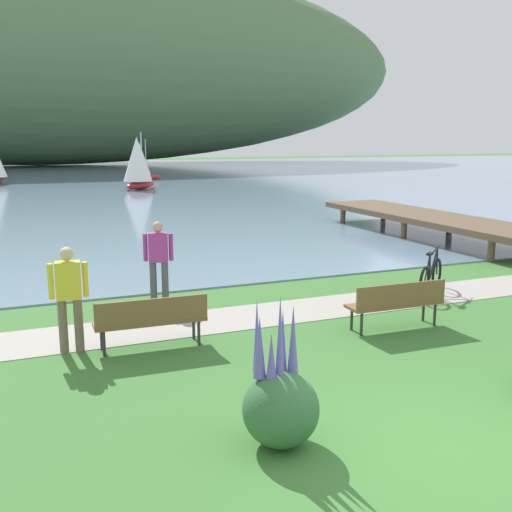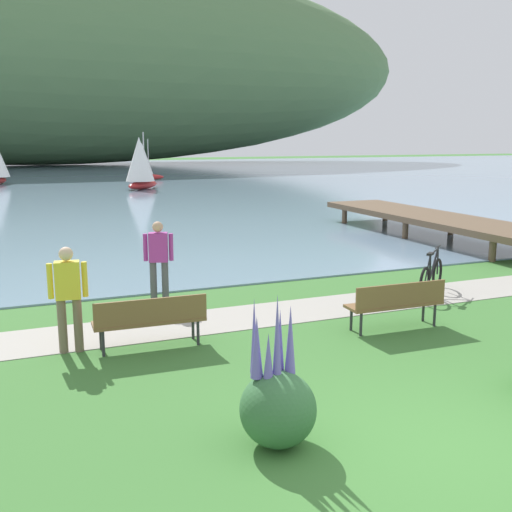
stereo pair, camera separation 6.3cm
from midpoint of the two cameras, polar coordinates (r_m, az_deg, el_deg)
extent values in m
plane|color=#3D7533|center=(7.20, 18.25, -17.34)|extent=(200.00, 200.00, 0.00)
cube|color=#7A99B2|center=(52.89, -17.76, 6.97)|extent=(180.00, 80.00, 0.04)
ellipsoid|color=#567A4C|center=(81.86, -20.30, 17.36)|extent=(101.39, 28.00, 26.31)
cube|color=#A39E93|center=(11.62, 0.23, -5.67)|extent=(60.00, 1.50, 0.01)
cube|color=brown|center=(9.94, -9.91, -6.09)|extent=(1.82, 0.54, 0.05)
cube|color=brown|center=(9.68, -9.72, -5.16)|extent=(1.80, 0.10, 0.40)
cylinder|color=#2D2D33|center=(10.07, -14.36, -7.39)|extent=(0.05, 0.05, 0.45)
cylinder|color=#2D2D33|center=(10.32, -5.84, -6.64)|extent=(0.05, 0.05, 0.45)
cylinder|color=#2D2D33|center=(9.76, -14.14, -7.99)|extent=(0.05, 0.05, 0.45)
cylinder|color=#2D2D33|center=(10.01, -5.35, -7.19)|extent=(0.05, 0.05, 0.45)
cube|color=brown|center=(11.04, 13.13, -4.48)|extent=(1.81, 0.53, 0.05)
cube|color=brown|center=(10.81, 13.80, -3.60)|extent=(1.80, 0.09, 0.40)
cylinder|color=#2D2D33|center=(10.85, 9.21, -5.85)|extent=(0.05, 0.05, 0.45)
cylinder|color=#2D2D33|center=(11.66, 15.77, -4.92)|extent=(0.05, 0.05, 0.45)
cylinder|color=#2D2D33|center=(10.57, 10.11, -6.33)|extent=(0.05, 0.05, 0.45)
cylinder|color=#2D2D33|center=(11.40, 16.77, -5.34)|extent=(0.05, 0.05, 0.45)
torus|color=black|center=(14.12, 16.96, -1.65)|extent=(0.61, 0.48, 0.72)
torus|color=black|center=(13.12, 15.86, -2.54)|extent=(0.61, 0.48, 0.72)
cylinder|color=black|center=(13.73, 16.69, -0.66)|extent=(0.51, 0.40, 0.61)
cylinder|color=black|center=(13.64, 16.71, 0.40)|extent=(0.55, 0.43, 0.09)
cylinder|color=black|center=(13.42, 16.35, -1.02)|extent=(0.13, 0.11, 0.54)
cylinder|color=black|center=(13.32, 16.10, -2.31)|extent=(0.36, 0.28, 0.05)
cylinder|color=black|center=(13.23, 16.11, -1.23)|extent=(0.31, 0.24, 0.56)
cylinder|color=black|center=(14.03, 17.00, -0.48)|extent=(0.09, 0.08, 0.60)
cube|color=black|center=(13.33, 16.37, 0.19)|extent=(0.25, 0.22, 0.05)
cylinder|color=black|center=(13.95, 17.06, 0.87)|extent=(0.40, 0.31, 0.02)
cylinder|color=#4C4C51|center=(12.55, -9.57, -2.51)|extent=(0.14, 0.14, 0.88)
cylinder|color=#4C4C51|center=(12.53, -8.48, -2.49)|extent=(0.14, 0.14, 0.88)
cube|color=#9E338C|center=(12.39, -9.13, 0.83)|extent=(0.43, 0.32, 0.60)
sphere|color=tan|center=(12.32, -9.19, 2.75)|extent=(0.22, 0.22, 0.22)
cylinder|color=#9E338C|center=(12.41, -10.32, 0.81)|extent=(0.09, 0.09, 0.56)
cylinder|color=#9E338C|center=(12.37, -7.93, 0.85)|extent=(0.09, 0.09, 0.56)
cylinder|color=#72604C|center=(10.04, -17.75, -6.35)|extent=(0.14, 0.14, 0.88)
cylinder|color=#72604C|center=(10.03, -16.37, -6.29)|extent=(0.14, 0.14, 0.88)
cube|color=yellow|center=(9.84, -17.30, -2.21)|extent=(0.41, 0.27, 0.60)
sphere|color=beige|center=(9.76, -17.44, 0.19)|extent=(0.22, 0.22, 0.22)
cylinder|color=yellow|center=(9.86, -18.81, -2.28)|extent=(0.09, 0.09, 0.56)
cylinder|color=yellow|center=(9.83, -15.79, -2.14)|extent=(0.09, 0.09, 0.56)
ellipsoid|color=#386B3D|center=(6.83, 2.38, -14.34)|extent=(0.86, 0.86, 0.85)
cylinder|color=#386B3D|center=(6.65, 1.45, -12.09)|extent=(0.02, 0.02, 0.12)
cone|color=#6B5BB7|center=(6.53, 1.47, -9.51)|extent=(0.11, 0.11, 0.52)
cylinder|color=#386B3D|center=(6.70, 2.28, -11.93)|extent=(0.02, 0.02, 0.12)
cone|color=#6B5BB7|center=(6.51, 2.31, -7.64)|extent=(0.10, 0.10, 0.94)
cylinder|color=#386B3D|center=(6.86, 2.54, -11.37)|extent=(0.02, 0.02, 0.12)
cone|color=#6B5BB7|center=(6.71, 2.57, -8.04)|extent=(0.10, 0.10, 0.72)
cylinder|color=#386B3D|center=(6.69, 0.35, -11.94)|extent=(0.02, 0.02, 0.12)
cone|color=#6B5BB7|center=(6.54, 0.35, -8.66)|extent=(0.14, 0.14, 0.69)
cylinder|color=#386B3D|center=(6.82, 3.51, -11.50)|extent=(0.02, 0.02, 0.12)
cone|color=#6B5BB7|center=(6.66, 3.55, -7.91)|extent=(0.12, 0.12, 0.78)
cylinder|color=#386B3D|center=(6.82, 0.10, -11.49)|extent=(0.02, 0.02, 0.12)
cone|color=#6B5BB7|center=(6.64, 0.10, -7.58)|extent=(0.09, 0.09, 0.86)
ellipsoid|color=#B22323|center=(40.80, -10.65, 6.65)|extent=(2.84, 2.92, 0.56)
cylinder|color=#B2B2B2|center=(40.92, -10.56, 9.29)|extent=(0.08, 0.08, 3.18)
cone|color=white|center=(40.46, -10.96, 9.03)|extent=(2.67, 2.67, 2.87)
ellipsoid|color=#B22323|center=(49.69, -10.35, 7.39)|extent=(2.89, 1.39, 0.49)
cylinder|color=#B2B2B2|center=(49.62, -10.17, 9.28)|extent=(0.07, 0.07, 2.78)
cone|color=white|center=(49.63, -10.72, 9.10)|extent=(1.98, 1.98, 2.51)
cube|color=brown|center=(21.42, 16.21, 3.54)|extent=(2.40, 10.00, 0.20)
cylinder|color=brown|center=(17.88, 21.65, 0.47)|extent=(0.20, 0.20, 0.60)
cylinder|color=brown|center=(20.90, 14.08, 2.36)|extent=(0.20, 0.20, 0.60)
cylinder|color=brown|center=(22.08, 18.11, 2.59)|extent=(0.20, 0.20, 0.60)
cylinder|color=brown|center=(24.20, 8.49, 3.73)|extent=(0.20, 0.20, 0.60)
cylinder|color=brown|center=(25.23, 12.25, 3.89)|extent=(0.20, 0.20, 0.60)
camera|label=1|loc=(0.03, -89.85, 0.03)|focal=42.09mm
camera|label=2|loc=(0.03, 90.15, -0.03)|focal=42.09mm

